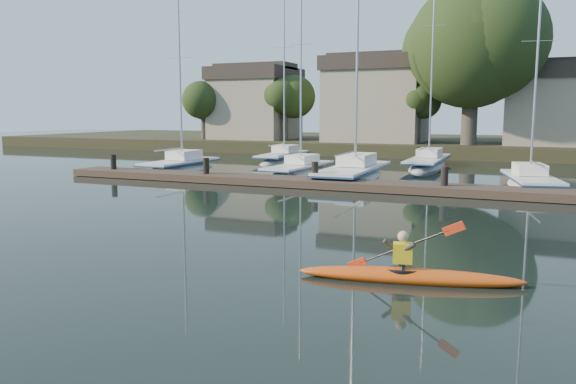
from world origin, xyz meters
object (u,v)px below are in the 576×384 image
at_px(dock, 376,186).
at_px(sailboat_0, 181,173).
at_px(kayak, 408,273).
at_px(sailboat_1, 299,177).
at_px(sailboat_3, 530,191).
at_px(sailboat_6, 428,169).
at_px(sailboat_2, 354,183).
at_px(sailboat_5, 283,163).

height_order(dock, sailboat_0, sailboat_0).
distance_m(kayak, sailboat_1, 20.81).
distance_m(sailboat_1, sailboat_3, 12.32).
bearing_deg(sailboat_6, sailboat_2, -106.24).
relative_size(kayak, sailboat_1, 0.38).
relative_size(sailboat_1, sailboat_2, 0.77).
relative_size(sailboat_1, sailboat_3, 1.07).
bearing_deg(kayak, sailboat_1, 106.62).
height_order(sailboat_0, sailboat_1, sailboat_1).
bearing_deg(sailboat_5, kayak, -64.63).
bearing_deg(sailboat_1, sailboat_0, -169.96).
xyz_separation_m(kayak, sailboat_2, (-6.24, 17.14, -0.39)).
xyz_separation_m(sailboat_2, sailboat_5, (-7.99, 8.91, 0.03)).
distance_m(dock, sailboat_3, 7.53).
distance_m(sailboat_0, sailboat_5, 9.15).
bearing_deg(sailboat_0, dock, -16.65).
xyz_separation_m(sailboat_2, sailboat_6, (2.49, 8.65, 0.02)).
height_order(kayak, sailboat_1, sailboat_1).
distance_m(sailboat_1, sailboat_2, 3.81).
height_order(sailboat_0, sailboat_2, sailboat_2).
distance_m(sailboat_3, sailboat_5, 18.84).
bearing_deg(sailboat_0, sailboat_3, -0.36).
bearing_deg(sailboat_0, sailboat_6, 31.80).
relative_size(kayak, sailboat_3, 0.40).
height_order(kayak, sailboat_6, sailboat_6).
bearing_deg(sailboat_5, sailboat_1, -63.81).
height_order(sailboat_2, sailboat_3, sailboat_2).
xyz_separation_m(sailboat_5, sailboat_6, (10.48, -0.27, -0.00)).
xyz_separation_m(kayak, sailboat_0, (-17.35, 17.45, -0.38)).
distance_m(dock, sailboat_2, 4.35).
distance_m(sailboat_3, sailboat_6, 10.55).
height_order(dock, sailboat_3, sailboat_3).
height_order(dock, sailboat_2, sailboat_2).
relative_size(sailboat_0, sailboat_5, 0.85).
relative_size(kayak, sailboat_5, 0.34).
bearing_deg(dock, sailboat_2, 120.13).
distance_m(sailboat_0, sailboat_2, 11.12).
height_order(kayak, sailboat_0, sailboat_0).
bearing_deg(dock, sailboat_1, 139.64).
bearing_deg(kayak, sailboat_0, 123.18).
height_order(kayak, sailboat_2, sailboat_2).
height_order(sailboat_3, sailboat_6, sailboat_6).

